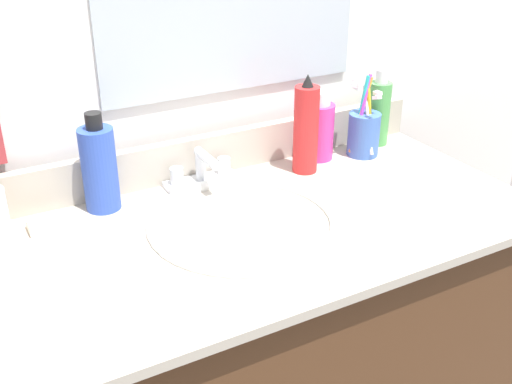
% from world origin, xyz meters
% --- Properties ---
extents(countertop, '(1.10, 0.54, 0.02)m').
position_xyz_m(countertop, '(0.00, 0.00, 0.84)').
color(countertop, '#B2A899').
rests_on(countertop, vanity_cabinet).
extents(backsplash, '(1.10, 0.02, 0.09)m').
position_xyz_m(backsplash, '(0.00, 0.26, 0.89)').
color(backsplash, '#B2A899').
rests_on(backsplash, countertop).
extents(back_wall, '(2.20, 0.04, 1.30)m').
position_xyz_m(back_wall, '(0.00, 0.32, 0.65)').
color(back_wall, white).
rests_on(back_wall, ground_plane).
extents(sink_basin, '(0.37, 0.37, 0.11)m').
position_xyz_m(sink_basin, '(-0.02, 0.01, 0.82)').
color(sink_basin, white).
rests_on(sink_basin, countertop).
extents(faucet, '(0.16, 0.10, 0.08)m').
position_xyz_m(faucet, '(-0.02, 0.21, 0.87)').
color(faucet, silver).
rests_on(faucet, countertop).
extents(bottle_spray_red, '(0.05, 0.05, 0.22)m').
position_xyz_m(bottle_spray_red, '(0.21, 0.16, 0.95)').
color(bottle_spray_red, red).
rests_on(bottle_spray_red, countertop).
extents(bottle_soap_pink, '(0.07, 0.07, 0.16)m').
position_xyz_m(bottle_soap_pink, '(0.27, 0.21, 0.92)').
color(bottle_soap_pink, '#D8338C').
rests_on(bottle_soap_pink, countertop).
extents(bottle_toner_green, '(0.05, 0.05, 0.19)m').
position_xyz_m(bottle_toner_green, '(0.45, 0.22, 0.93)').
color(bottle_toner_green, '#4C9E4C').
rests_on(bottle_toner_green, countertop).
extents(bottle_shampoo_blue, '(0.07, 0.07, 0.20)m').
position_xyz_m(bottle_shampoo_blue, '(-0.24, 0.21, 0.93)').
color(bottle_shampoo_blue, '#2D4CB2').
rests_on(bottle_shampoo_blue, countertop).
extents(cup_blue_plastic, '(0.08, 0.09, 0.19)m').
position_xyz_m(cup_blue_plastic, '(0.38, 0.18, 0.90)').
color(cup_blue_plastic, '#3F66B7').
rests_on(cup_blue_plastic, countertop).
extents(soap_bar, '(0.06, 0.04, 0.02)m').
position_xyz_m(soap_bar, '(-0.36, 0.17, 0.86)').
color(soap_bar, white).
rests_on(soap_bar, countertop).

